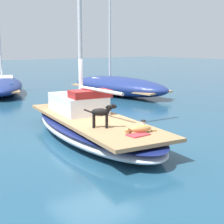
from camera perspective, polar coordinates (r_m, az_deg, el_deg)
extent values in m
plane|color=navy|center=(11.00, -3.23, -4.38)|extent=(120.00, 120.00, 0.00)
ellipsoid|color=#B2B7C1|center=(10.93, -3.25, -2.96)|extent=(3.65, 7.51, 0.56)
ellipsoid|color=navy|center=(10.88, -3.26, -2.04)|extent=(3.67, 7.55, 0.08)
cube|color=#A37A51|center=(10.85, -3.27, -1.27)|extent=(3.11, 6.87, 0.10)
cylinder|color=silver|center=(10.60, -2.01, 3.66)|extent=(0.10, 2.20, 0.10)
cube|color=silver|center=(11.86, -5.79, 1.47)|extent=(1.74, 2.40, 0.60)
cube|color=maroon|center=(11.16, -3.70, 3.08)|extent=(1.43, 0.91, 0.24)
ellipsoid|color=black|center=(9.48, -1.99, -0.01)|extent=(0.53, 0.51, 0.22)
cylinder|color=black|center=(9.58, -0.85, -1.46)|extent=(0.07, 0.07, 0.38)
cylinder|color=black|center=(9.45, -0.93, -1.63)|extent=(0.07, 0.07, 0.38)
cylinder|color=black|center=(9.62, -3.01, -1.42)|extent=(0.07, 0.07, 0.38)
cylinder|color=black|center=(9.49, -3.11, -1.59)|extent=(0.07, 0.07, 0.38)
cylinder|color=black|center=(9.43, -0.58, 0.63)|extent=(0.21, 0.21, 0.19)
ellipsoid|color=black|center=(9.41, 0.15, 0.95)|extent=(0.25, 0.24, 0.13)
cone|color=black|center=(9.45, 0.17, 1.36)|extent=(0.05, 0.05, 0.06)
cone|color=black|center=(9.36, 0.13, 1.26)|extent=(0.05, 0.05, 0.06)
torus|color=black|center=(9.43, -0.58, 0.63)|extent=(0.18, 0.18, 0.10)
cylinder|color=black|center=(9.52, -4.14, 0.20)|extent=(0.19, 0.18, 0.12)
ellipsoid|color=tan|center=(9.02, 4.86, -2.80)|extent=(0.65, 0.42, 0.22)
ellipsoid|color=tan|center=(8.87, 2.71, -3.08)|extent=(0.23, 0.18, 0.13)
cone|color=#45331C|center=(8.82, 2.83, -2.80)|extent=(0.05, 0.05, 0.05)
cone|color=#45331C|center=(8.90, 2.59, -2.67)|extent=(0.05, 0.05, 0.05)
cylinder|color=tan|center=(8.90, 3.81, -3.51)|extent=(0.19, 0.11, 0.06)
cylinder|color=tan|center=(9.01, 3.48, -3.33)|extent=(0.19, 0.11, 0.06)
cylinder|color=tan|center=(9.22, 7.02, -3.06)|extent=(0.18, 0.09, 0.04)
cylinder|color=#B7B7BC|center=(9.63, 5.29, -2.34)|extent=(0.16, 0.16, 0.08)
cylinder|color=#B7B7BC|center=(9.61, 5.30, -1.82)|extent=(0.13, 0.13, 0.10)
cylinder|color=black|center=(9.60, 5.30, -1.44)|extent=(0.15, 0.15, 0.03)
cube|color=#C6333D|center=(8.78, 4.42, -3.83)|extent=(0.56, 0.36, 0.03)
ellipsoid|color=navy|center=(20.35, 1.06, 4.41)|extent=(3.22, 7.48, 1.12)
cube|color=tan|center=(20.37, 1.06, 4.10)|extent=(2.65, 6.71, 0.08)
cube|color=silver|center=(20.72, -0.01, 5.06)|extent=(1.58, 2.31, 0.52)
cube|color=navy|center=(19.47, 3.72, 4.41)|extent=(1.46, 2.30, 0.36)
cylinder|color=silver|center=(20.74, -0.37, 12.46)|extent=(0.12, 0.12, 5.94)
ellipsoid|color=navy|center=(22.10, -17.98, 4.25)|extent=(4.79, 7.51, 1.00)
cube|color=#A37A51|center=(22.10, -17.97, 4.11)|extent=(4.09, 6.68, 0.08)
cube|color=silver|center=(22.60, -18.00, 5.02)|extent=(1.99, 2.47, 0.52)
cube|color=navy|center=(20.84, -18.04, 4.33)|extent=(1.88, 2.43, 0.36)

